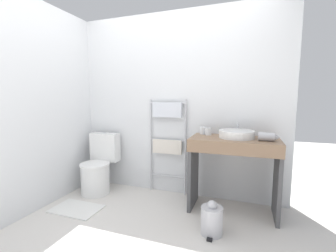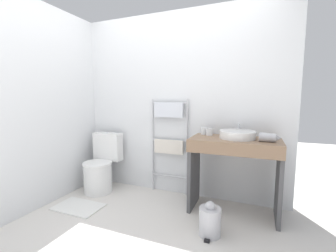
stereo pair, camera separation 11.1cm
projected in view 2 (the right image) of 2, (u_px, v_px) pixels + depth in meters
The scene contains 13 objects.
ground_plane at pixel (122, 250), 1.92m from camera, with size 12.00×12.00×0.00m, color silver.
wall_back at pixel (177, 105), 3.02m from camera, with size 2.90×0.12×2.40m, color silver.
wall_side at pixel (56, 105), 2.88m from camera, with size 0.12×1.94×2.40m, color silver.
toilet at pixel (101, 168), 3.15m from camera, with size 0.42×0.52×0.81m.
towel_radiator at pixel (169, 133), 2.99m from camera, with size 0.52×0.06×1.28m.
vanity_counter at pixel (234, 163), 2.48m from camera, with size 0.96×0.51×0.85m.
sink_basin at pixel (237, 134), 2.47m from camera, with size 0.39×0.39×0.08m.
faucet at pixel (239, 128), 2.63m from camera, with size 0.02×0.10×0.14m.
cup_near_wall at pixel (204, 131), 2.74m from camera, with size 0.08×0.08×0.09m.
cup_near_edge at pixel (209, 132), 2.67m from camera, with size 0.08×0.08×0.09m.
hair_dryer at pixel (268, 137), 2.28m from camera, with size 0.21×0.19×0.09m.
trash_bin at pixel (210, 221), 2.12m from camera, with size 0.21×0.24×0.33m.
bath_mat at pixel (78, 207), 2.67m from camera, with size 0.56×0.36×0.01m, color silver.
Camera 2 is at (1.03, -1.50, 1.29)m, focal length 24.00 mm.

